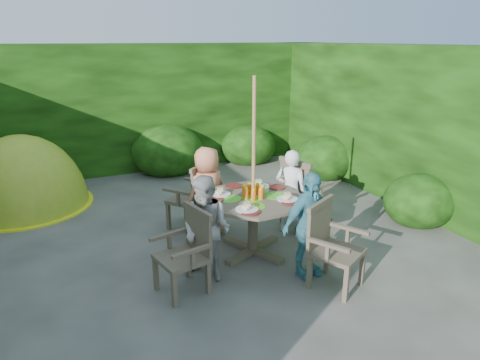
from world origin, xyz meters
name	(u,v)px	position (x,y,z in m)	size (l,w,h in m)	color
ground	(190,245)	(0.00, 0.00, 0.00)	(60.00, 60.00, 0.00)	#44423D
hedge_enclosure	(160,133)	(0.00, 1.33, 1.25)	(9.00, 9.00, 2.50)	black
patio_table	(253,206)	(0.68, -0.50, 0.63)	(1.71, 1.71, 0.90)	#473C2E
parasol_pole	(254,170)	(0.67, -0.50, 1.10)	(0.04, 0.04, 2.20)	olive
garden_chair_right	(302,192)	(1.66, -0.04, 0.52)	(0.66, 0.71, 0.98)	#473C2E
garden_chair_left	(187,250)	(-0.32, -0.98, 0.47)	(0.58, 0.62, 0.88)	#473C2E
garden_chair_back	(194,195)	(0.23, 0.51, 0.50)	(0.74, 0.73, 0.93)	#473C2E
garden_chair_front	(331,244)	(1.13, -1.50, 0.49)	(0.71, 0.68, 0.91)	#473C2E
child_right	(291,192)	(1.40, -0.17, 0.60)	(0.44, 0.29, 1.19)	white
child_left	(206,229)	(-0.05, -0.84, 0.60)	(0.59, 0.46, 1.20)	#A19F9B
child_back	(208,192)	(0.34, 0.23, 0.62)	(0.61, 0.40, 1.25)	#E0825C
child_front	(308,225)	(1.01, -1.23, 0.62)	(0.72, 0.30, 1.23)	teal
dome_tent	(27,206)	(-2.00, 2.39, 0.00)	(2.33, 2.33, 2.35)	#90B222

